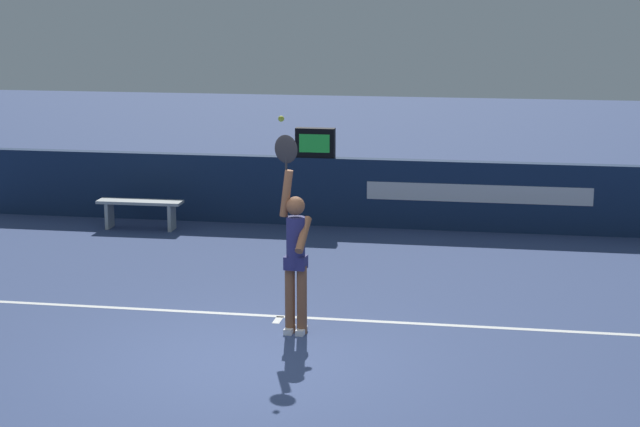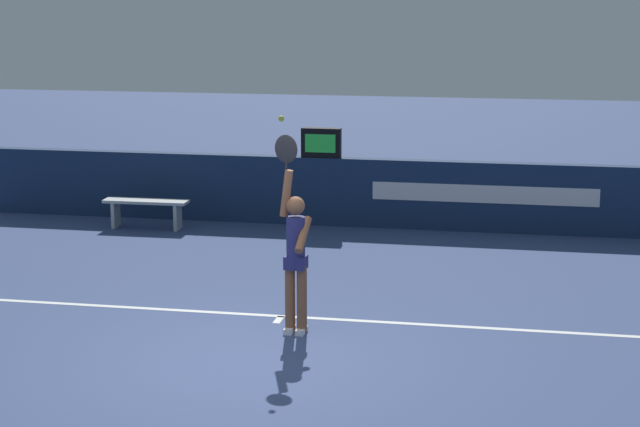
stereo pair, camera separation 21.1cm
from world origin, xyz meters
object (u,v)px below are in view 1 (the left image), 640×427
at_px(tennis_ball, 281,119).
at_px(courtside_bench_near, 140,207).
at_px(tennis_player, 295,252).
at_px(speed_display, 315,143).

xyz_separation_m(tennis_ball, courtside_bench_near, (-3.60, 5.13, -2.23)).
relative_size(tennis_player, tennis_ball, 34.09).
bearing_deg(courtside_bench_near, tennis_player, -53.90).
distance_m(speed_display, tennis_ball, 6.18).
xyz_separation_m(speed_display, tennis_ball, (0.67, -6.03, 1.15)).
xyz_separation_m(tennis_player, tennis_ball, (-0.17, 0.03, 1.60)).
relative_size(tennis_player, courtside_bench_near, 1.64).
height_order(tennis_player, tennis_ball, tennis_ball).
bearing_deg(tennis_ball, tennis_player, -11.40).
bearing_deg(tennis_ball, courtside_bench_near, 125.04).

